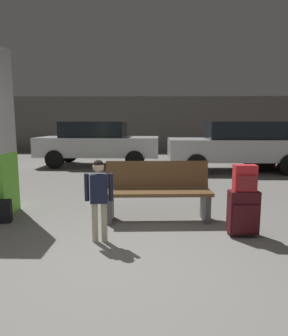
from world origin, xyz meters
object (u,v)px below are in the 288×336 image
bench (158,191)px  child (99,192)px  backpack_dark_floor (1,211)px  backpack_bright (245,178)px  suitcase (243,212)px  parked_car_near (237,145)px  parked_car_far (98,142)px

bench → child: child is taller
bench → backpack_dark_floor: bench is taller
bench → backpack_bright: backpack_bright is taller
suitcase → backpack_dark_floor: (-3.43, 0.48, -0.15)m
backpack_bright → parked_car_near: (1.44, 5.53, 0.03)m
backpack_bright → backpack_dark_floor: size_ratio=1.00×
backpack_bright → parked_car_far: 7.32m
bench → parked_car_near: (2.54, 4.85, 0.36)m
bench → parked_car_near: size_ratio=0.39×
bench → suitcase: (1.10, -0.69, -0.12)m
backpack_bright → backpack_dark_floor: backpack_bright is taller
bench → child: bearing=-129.0°
child → suitcase: bearing=7.2°
backpack_bright → parked_car_far: bearing=114.5°
suitcase → child: bearing=-172.8°
bench → child: 1.20m
backpack_bright → child: (-1.84, -0.23, -0.13)m
child → parked_car_far: bearing=99.8°
parked_car_far → child: bearing=-80.2°
suitcase → backpack_dark_floor: suitcase is taller
parked_car_near → parked_car_far: (-4.48, 1.12, 0.00)m
bench → parked_car_near: 5.49m
bench → parked_car_near: parked_car_near is taller
bench → parked_car_far: 6.29m
bench → backpack_dark_floor: bearing=-175.1°
child → parked_car_far: (-1.19, 6.89, 0.17)m
bench → suitcase: bench is taller
backpack_dark_floor → parked_car_far: (0.40, 6.17, 0.64)m
backpack_bright → parked_car_near: 5.72m
bench → parked_car_near: bearing=62.3°
backpack_dark_floor → parked_car_far: size_ratio=0.08×
backpack_dark_floor → parked_car_near: 7.05m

